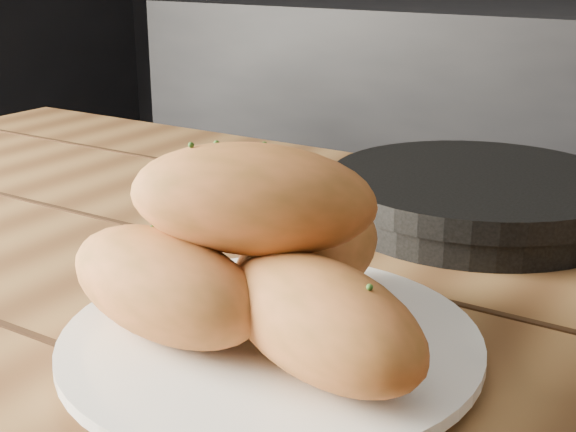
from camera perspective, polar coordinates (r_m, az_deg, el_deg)
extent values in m
cube|color=brown|center=(0.56, 0.76, -10.14)|extent=(1.54, 0.92, 0.04)
cylinder|color=brown|center=(1.35, -15.38, -10.54)|extent=(0.07, 0.07, 0.71)
cylinder|color=white|center=(0.51, -1.23, -9.58)|extent=(0.24, 0.24, 0.01)
cylinder|color=white|center=(0.51, -1.23, -8.78)|extent=(0.26, 0.26, 0.01)
ellipsoid|color=#CA6A38|center=(0.50, -8.87, -4.84)|extent=(0.17, 0.09, 0.07)
ellipsoid|color=#CA6A38|center=(0.45, 2.33, -7.37)|extent=(0.17, 0.12, 0.07)
ellipsoid|color=#CA6A38|center=(0.54, 1.58, -2.80)|extent=(0.07, 0.15, 0.07)
ellipsoid|color=#CA6A38|center=(0.47, -2.66, 1.23)|extent=(0.17, 0.11, 0.07)
cylinder|color=black|center=(0.78, 13.23, 0.78)|extent=(0.27, 0.27, 0.03)
cylinder|color=black|center=(0.77, 13.34, 2.19)|extent=(0.28, 0.28, 0.02)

